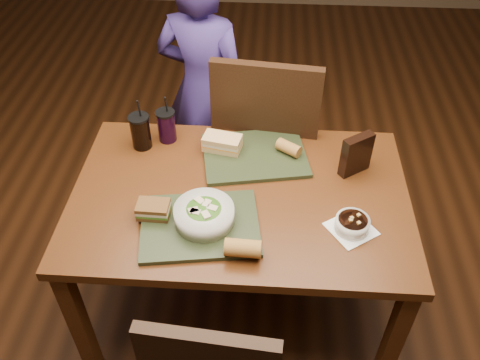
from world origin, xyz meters
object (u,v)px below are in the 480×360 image
tray_far (255,155)px  baguette_near (243,248)px  cup_berry (167,126)px  chip_bag (356,154)px  diner (204,90)px  sandwich_near (153,209)px  salad_bowl (204,214)px  sandwich_far (222,143)px  baguette_far (289,148)px  chair_far (264,142)px  soup_bowl (352,224)px  dining_table (240,210)px  tray_near (200,225)px  cup_cola (141,131)px

tray_far → baguette_near: 0.54m
cup_berry → chip_bag: (0.78, -0.16, 0.01)m
tray_far → cup_berry: (-0.38, 0.10, 0.06)m
diner → sandwich_near: size_ratio=11.46×
sandwich_near → salad_bowl: bearing=-5.5°
sandwich_far → baguette_far: size_ratio=1.66×
chair_far → soup_bowl: bearing=-64.1°
soup_bowl → baguette_far: bearing=119.4°
salad_bowl → cup_berry: size_ratio=0.97×
chair_far → chip_bag: bearing=-44.2°
diner → tray_far: size_ratio=3.22×
chair_far → cup_berry: 0.51m
dining_table → chair_far: chair_far is taller
chip_bag → soup_bowl: bearing=-131.6°
tray_near → soup_bowl: bearing=2.6°
diner → soup_bowl: bearing=138.2°
chair_far → tray_far: chair_far is taller
sandwich_far → dining_table: bearing=-70.0°
tray_near → sandwich_near: (-0.17, 0.03, 0.04)m
dining_table → tray_near: 0.25m
sandwich_far → cup_berry: size_ratio=0.76×
baguette_near → chip_bag: (0.42, 0.47, 0.04)m
sandwich_near → baguette_far: 0.62m
tray_far → sandwich_near: sandwich_near is taller
tray_far → baguette_far: (0.14, 0.01, 0.03)m
dining_table → sandwich_far: 0.30m
salad_bowl → sandwich_near: 0.19m
cup_cola → cup_berry: 0.11m
baguette_far → chip_bag: size_ratio=0.59×
dining_table → sandwich_near: (-0.30, -0.15, 0.14)m
baguette_near → chip_bag: size_ratio=0.71×
chip_bag → diner: bearing=100.9°
chip_bag → sandwich_near: bearing=167.7°
tray_near → chip_bag: chip_bag is taller
sandwich_far → cup_cola: cup_cola is taller
tray_far → sandwich_near: size_ratio=3.56×
chair_far → tray_far: bearing=-96.7°
tray_far → baguette_far: size_ratio=4.11×
tray_near → tray_far: same height
diner → salad_bowl: diner is taller
tray_far → sandwich_near: 0.51m
diner → soup_bowl: 1.19m
chip_bag → chair_far: bearing=101.1°
diner → baguette_far: size_ratio=13.21×
chair_far → sandwich_near: chair_far is taller
chair_far → sandwich_far: size_ratio=6.38×
salad_bowl → dining_table: bearing=55.1°
dining_table → soup_bowl: size_ratio=6.31×
tray_near → chair_far: bearing=73.1°
dining_table → sandwich_near: bearing=-153.7°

